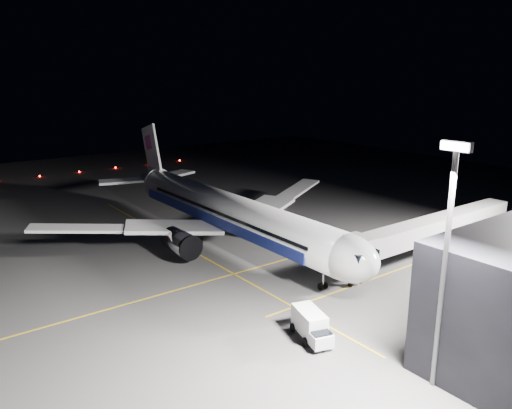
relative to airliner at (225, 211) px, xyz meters
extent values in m
plane|color=#4C4C4F|center=(1.08, 0.00, -5.16)|extent=(200.00, 200.00, 0.00)
cube|color=gold|center=(11.08, 0.00, -5.16)|extent=(0.25, 80.00, 0.01)
cube|color=gold|center=(1.08, -6.00, -5.16)|extent=(70.00, 0.25, 0.01)
cube|color=gold|center=(23.08, 10.00, -5.16)|extent=(0.25, 40.00, 0.01)
cylinder|color=silver|center=(1.08, 0.00, 0.14)|extent=(48.00, 5.60, 5.60)
ellipsoid|color=silver|center=(25.08, 0.00, 0.14)|extent=(8.96, 5.60, 5.60)
cube|color=black|center=(27.38, 0.00, 1.14)|extent=(2.20, 3.40, 0.90)
cone|color=silver|center=(-27.42, 0.00, 0.44)|extent=(9.00, 5.49, 5.49)
cube|color=navy|center=(0.08, 2.78, -0.76)|extent=(42.24, 0.25, 1.50)
cube|color=navy|center=(0.08, -2.78, -0.76)|extent=(42.24, 0.25, 1.50)
cube|color=silver|center=(-1.42, 8.00, -1.46)|extent=(11.36, 15.23, 1.53)
cube|color=silver|center=(-1.42, -8.00, -1.46)|extent=(11.36, 15.23, 1.53)
cube|color=silver|center=(-6.42, 20.50, -0.59)|extent=(8.57, 13.22, 1.31)
cube|color=silver|center=(-6.42, -20.50, -0.59)|extent=(8.57, 13.22, 1.31)
cube|color=silver|center=(-26.92, 5.20, 0.74)|extent=(6.20, 9.67, 0.45)
cube|color=silver|center=(-26.92, -5.20, 0.74)|extent=(6.20, 9.67, 0.45)
cube|color=white|center=(-25.12, 0.00, 6.34)|extent=(7.53, 0.40, 10.28)
cube|color=#D749AD|center=(-25.92, 0.00, 7.74)|extent=(3.22, 0.55, 3.22)
cylinder|color=#B7B7BF|center=(2.28, 9.00, -2.61)|extent=(5.60, 3.40, 3.40)
cylinder|color=#B7B7BF|center=(2.28, -9.00, -2.61)|extent=(5.60, 3.40, 3.40)
cylinder|color=#9999A0|center=(21.58, 0.00, -3.91)|extent=(0.26, 0.26, 2.50)
cylinder|color=black|center=(21.58, 0.00, -4.71)|extent=(0.90, 0.70, 0.90)
cylinder|color=#9999A0|center=(-1.92, 4.30, -3.91)|extent=(0.26, 0.26, 2.50)
cylinder|color=#9999A0|center=(-1.92, -4.30, -3.91)|extent=(0.26, 0.26, 2.50)
cylinder|color=black|center=(-1.92, 4.30, -4.61)|extent=(1.10, 1.60, 1.10)
cylinder|color=black|center=(-1.92, -4.30, -4.61)|extent=(1.10, 1.60, 1.10)
cube|color=#B2B2B7|center=(23.08, 20.05, -0.56)|extent=(3.00, 33.90, 2.80)
cube|color=#B2B2B7|center=(23.08, 4.20, -0.56)|extent=(3.60, 3.20, 3.40)
cylinder|color=#9999A0|center=(23.08, 4.20, -3.61)|extent=(0.70, 0.70, 3.10)
cylinder|color=black|center=(23.08, 3.30, -4.81)|extent=(0.70, 0.30, 0.70)
cylinder|color=black|center=(23.08, 5.10, -4.81)|extent=(0.70, 0.30, 0.70)
cylinder|color=#59595E|center=(41.08, -6.00, 4.84)|extent=(0.44, 0.44, 20.00)
cube|color=#59595E|center=(41.08, -6.00, 15.14)|extent=(2.40, 0.50, 0.80)
cube|color=white|center=(41.08, -6.35, 15.14)|extent=(2.20, 0.15, 0.60)
sphere|color=#FF140A|center=(-70.92, -10.00, -4.94)|extent=(0.44, 0.44, 0.44)
sphere|color=#FF140A|center=(-70.92, 0.00, -4.94)|extent=(0.44, 0.44, 0.44)
sphere|color=#FF140A|center=(-70.92, 10.00, -4.94)|extent=(0.44, 0.44, 0.44)
sphere|color=#FF140A|center=(-70.92, 20.00, -4.94)|extent=(0.44, 0.44, 0.44)
sphere|color=#FF140A|center=(-70.92, 30.00, -4.94)|extent=(0.44, 0.44, 0.44)
cube|color=white|center=(28.90, -8.99, -3.51)|extent=(4.71, 3.28, 2.35)
cube|color=white|center=(31.35, -9.73, -4.15)|extent=(2.22, 2.44, 1.28)
cube|color=black|center=(31.35, -9.73, -3.62)|extent=(1.75, 2.11, 0.53)
cylinder|color=black|center=(30.65, -8.35, -4.74)|extent=(0.89, 0.50, 0.85)
cylinder|color=black|center=(30.01, -10.50, -4.74)|extent=(0.89, 0.50, 0.85)
cylinder|color=black|center=(27.79, -7.49, -4.74)|extent=(0.89, 0.50, 0.85)
cylinder|color=black|center=(27.14, -9.63, -4.74)|extent=(0.89, 0.50, 0.85)
cube|color=black|center=(-11.78, 21.55, -4.52)|extent=(2.37, 1.90, 0.95)
cube|color=black|center=(-11.78, 21.55, -3.92)|extent=(1.09, 1.09, 0.52)
sphere|color=#FFF2CC|center=(-11.96, 20.77, -4.52)|extent=(0.22, 0.22, 0.22)
sphere|color=#FFF2CC|center=(-11.15, 21.06, -4.52)|extent=(0.22, 0.22, 0.22)
cylinder|color=black|center=(-11.28, 22.49, -4.91)|extent=(0.55, 0.35, 0.52)
cylinder|color=black|center=(-10.80, 21.11, -4.91)|extent=(0.55, 0.35, 0.52)
cylinder|color=black|center=(-12.75, 21.99, -4.91)|extent=(0.55, 0.35, 0.52)
cylinder|color=black|center=(-12.27, 20.61, -4.91)|extent=(0.55, 0.35, 0.52)
cone|color=#EE390A|center=(0.94, 7.59, -4.89)|extent=(0.36, 0.36, 0.54)
cone|color=#EE390A|center=(-3.62, 7.53, -4.85)|extent=(0.42, 0.42, 0.63)
cone|color=#EE390A|center=(1.92, 4.00, -4.84)|extent=(0.43, 0.43, 0.64)
camera|label=1|loc=(61.82, -40.13, 20.37)|focal=35.00mm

